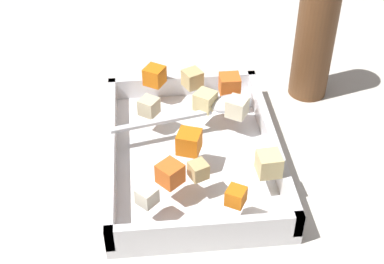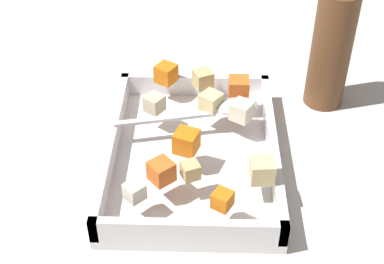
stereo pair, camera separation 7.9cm
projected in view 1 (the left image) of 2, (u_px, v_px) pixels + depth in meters
The scene contains 16 objects.
ground_plane at pixel (193, 171), 0.82m from camera, with size 4.00×4.00×0.00m, color beige.
baking_dish at pixel (192, 156), 0.82m from camera, with size 0.34×0.25×0.05m.
carrot_chunk_near_left at pixel (230, 85), 0.88m from camera, with size 0.03×0.03×0.03m, color orange.
carrot_chunk_front_center at pixel (236, 196), 0.69m from camera, with size 0.02×0.02×0.02m, color orange.
carrot_chunk_far_left at pixel (155, 76), 0.90m from camera, with size 0.03×0.03×0.03m, color orange.
carrot_chunk_near_spoon at pixel (189, 142), 0.77m from camera, with size 0.03×0.03×0.03m, color orange.
carrot_chunk_near_right at pixel (170, 174), 0.72m from camera, with size 0.03×0.03×0.03m, color orange.
potato_chunk_mid_left at pixel (202, 170), 0.73m from camera, with size 0.02×0.02×0.02m, color tan.
potato_chunk_mid_right at pixel (269, 164), 0.73m from camera, with size 0.03×0.03×0.03m, color #E0CC89.
potato_chunk_heap_side at pixel (149, 106), 0.84m from camera, with size 0.03×0.03×0.03m, color beige.
potato_chunk_under_handle at pixel (205, 101), 0.85m from camera, with size 0.03×0.03×0.03m, color #E0CC89.
potato_chunk_corner_sw at pixel (237, 107), 0.84m from camera, with size 0.03×0.03×0.03m, color beige.
potato_chunk_corner_se at pixel (192, 79), 0.90m from camera, with size 0.03×0.03×0.03m, color tan.
parsnip_chunk_rim_edge at pixel (147, 196), 0.69m from camera, with size 0.02×0.02×0.02m, color silver.
serving_spoon at pixel (223, 105), 0.85m from camera, with size 0.07×0.22×0.02m.
pepper_mill at pixel (314, 41), 0.92m from camera, with size 0.07×0.07×0.23m.
Camera 1 is at (-0.60, 0.06, 0.56)m, focal length 51.55 mm.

